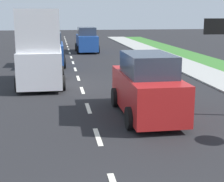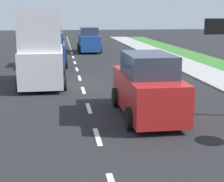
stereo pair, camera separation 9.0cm
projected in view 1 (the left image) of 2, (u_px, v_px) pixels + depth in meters
The scene contains 7 objects.
ground_plane at pixel (73, 62), 24.38m from camera, with size 96.00×96.00×0.00m, color black.
lane_center_line at pixel (70, 55), 28.43m from camera, with size 0.14×46.40×0.01m.
delivery_truck at pixel (40, 52), 16.09m from camera, with size 2.16×4.60×3.54m.
car_outgoing_far at pixel (87, 41), 30.50m from camera, with size 1.92×4.17×2.17m.
car_outgoing_ahead at pixel (147, 87), 11.45m from camera, with size 1.88×4.27×2.10m.
car_oncoming_second at pixel (50, 51), 22.43m from camera, with size 1.94×4.00×2.15m.
car_oncoming_third at pixel (51, 37), 35.96m from camera, with size 2.02×4.35×2.08m.
Camera 1 is at (-1.02, -3.37, 3.36)m, focal length 55.62 mm.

